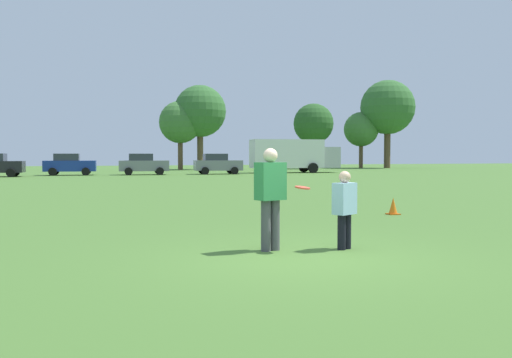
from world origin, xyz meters
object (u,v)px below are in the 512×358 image
at_px(parked_car_mid_right, 143,164).
at_px(parked_car_center, 69,164).
at_px(traffic_cone, 393,206).
at_px(box_truck, 293,155).
at_px(player_defender, 345,206).
at_px(frisbee, 302,188).
at_px(player_thrower, 270,193).
at_px(parked_car_near_right, 217,164).

bearing_deg(parked_car_mid_right, parked_car_center, 171.31).
xyz_separation_m(traffic_cone, box_truck, (11.42, 35.53, 1.52)).
bearing_deg(box_truck, player_defender, -110.98).
relative_size(player_defender, box_truck, 0.16).
xyz_separation_m(frisbee, parked_car_center, (-4.12, 40.05, -0.20)).
bearing_deg(player_defender, box_truck, 69.02).
distance_m(frisbee, box_truck, 43.40).
distance_m(player_defender, parked_car_mid_right, 39.19).
xyz_separation_m(parked_car_center, parked_car_mid_right, (6.02, -0.92, 0.00)).
distance_m(traffic_cone, parked_car_mid_right, 34.55).
distance_m(player_thrower, traffic_cone, 7.01).
bearing_deg(player_thrower, parked_car_center, 95.17).
xyz_separation_m(frisbee, traffic_cone, (4.82, 4.71, -0.89)).
height_order(player_thrower, player_defender, player_thrower).
bearing_deg(parked_car_mid_right, player_defender, -91.61).
distance_m(frisbee, parked_car_mid_right, 39.17).
distance_m(player_defender, parked_car_center, 40.40).
bearing_deg(traffic_cone, box_truck, 72.18).
height_order(player_thrower, parked_car_mid_right, parked_car_mid_right).
bearing_deg(parked_car_mid_right, box_truck, 4.43).
relative_size(frisbee, box_truck, 0.03).
bearing_deg(frisbee, parked_car_center, 95.87).
distance_m(player_defender, parked_car_near_right, 39.53).
height_order(parked_car_near_right, box_truck, box_truck).
bearing_deg(parked_car_center, player_thrower, -84.83).
height_order(frisbee, box_truck, box_truck).
distance_m(parked_car_center, parked_car_mid_right, 6.09).
height_order(parked_car_center, box_truck, box_truck).
relative_size(player_thrower, box_truck, 0.21).
bearing_deg(player_thrower, parked_car_near_right, 76.98).
height_order(frisbee, parked_car_center, parked_car_center).
bearing_deg(box_truck, parked_car_center, -179.46).
relative_size(player_defender, parked_car_near_right, 0.32).
relative_size(parked_car_center, box_truck, 0.50).
bearing_deg(player_defender, traffic_cone, 49.77).
bearing_deg(parked_car_near_right, parked_car_mid_right, 176.58).
bearing_deg(parked_car_near_right, traffic_cone, -95.99).
relative_size(player_thrower, parked_car_center, 0.42).
xyz_separation_m(player_defender, frisbee, (-0.80, 0.05, 0.34)).
height_order(player_defender, frisbee, player_defender).
relative_size(player_thrower, parked_car_near_right, 0.42).
relative_size(frisbee, traffic_cone, 0.57).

